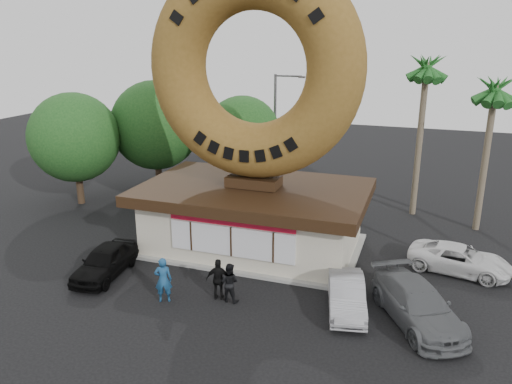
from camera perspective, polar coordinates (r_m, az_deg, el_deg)
The scene contains 16 objects.
ground at distance 20.97m, azimuth -5.84°, elevation -12.55°, with size 90.00×90.00×0.00m, color black.
donut_shop at distance 25.25m, azimuth -0.26°, elevation -2.66°, with size 11.20×7.20×3.80m.
giant_donut at distance 23.76m, azimuth -0.27°, elevation 13.93°, with size 10.38×10.38×2.65m, color brown.
tree_west at distance 34.63m, azimuth -11.39°, elevation 7.47°, with size 6.00×6.00×7.65m.
tree_mid at distance 34.16m, azimuth -1.56°, elevation 6.62°, with size 5.20×5.20×6.63m.
tree_far at distance 33.44m, azimuth -20.04°, elevation 5.87°, with size 5.60×5.60×7.14m.
palm_near at distance 30.43m, azimuth 18.88°, elevation 12.72°, with size 2.60×2.60×9.75m.
palm_far at distance 29.18m, azimuth 25.60°, elevation 9.95°, with size 2.60×2.60×8.75m.
street_lamp at distance 34.33m, azimuth 2.41°, elevation 7.45°, with size 2.11×0.20×8.00m.
person_left at distance 20.93m, azimuth -10.55°, elevation -9.83°, with size 0.70×0.46×1.93m, color navy.
person_center at distance 20.69m, azimuth -3.07°, elevation -10.28°, with size 0.81×0.63×1.67m, color black.
person_right at distance 20.83m, azimuth -4.28°, elevation -9.94°, with size 1.04×0.43×1.78m, color black.
car_black at distance 23.78m, azimuth -16.88°, elevation -7.58°, with size 1.64×4.08×1.39m, color black.
car_silver at distance 20.50m, azimuth 10.31°, elevation -11.46°, with size 1.37×3.92×1.29m, color #9B9BA0.
car_grey at distance 20.28m, azimuth 17.99°, elevation -12.14°, with size 2.06×5.06×1.47m, color #5D5F62.
car_white at distance 24.96m, azimuth 22.26°, elevation -7.12°, with size 2.09×4.52×1.26m, color silver.
Camera 1 is at (7.91, -16.36, 10.48)m, focal length 35.00 mm.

